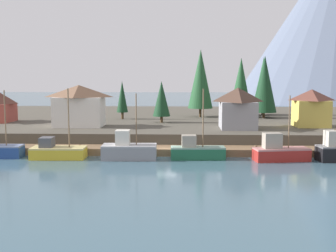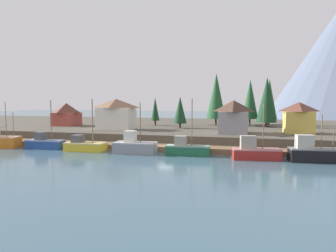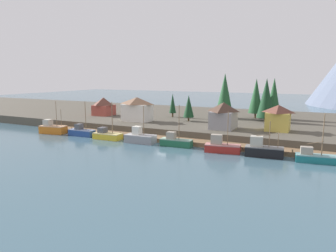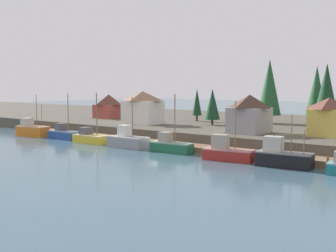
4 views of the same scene
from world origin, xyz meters
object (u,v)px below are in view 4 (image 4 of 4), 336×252
(conifer_back_left, at_px, (326,93))
(fishing_boat_green, at_px, (170,146))
(fishing_boat_yellow, at_px, (91,138))
(conifer_near_right, at_px, (269,87))
(fishing_boat_orange, at_px, (32,130))
(fishing_boat_blue, at_px, (63,134))
(house_grey, at_px, (249,113))
(conifer_mid_right, at_px, (197,102))
(conifer_near_left, at_px, (316,91))
(conifer_mid_left, at_px, (212,104))
(house_yellow, at_px, (329,117))
(fishing_boat_black, at_px, (282,157))
(house_white, at_px, (143,107))
(house_red, at_px, (109,106))
(fishing_boat_grey, at_px, (128,141))
(fishing_boat_red, at_px, (227,152))

(conifer_back_left, bearing_deg, fishing_boat_green, -115.04)
(fishing_boat_yellow, height_order, fishing_boat_green, fishing_boat_yellow)
(fishing_boat_yellow, distance_m, conifer_near_right, 39.16)
(fishing_boat_orange, height_order, fishing_boat_blue, fishing_boat_blue)
(fishing_boat_green, xyz_separation_m, house_grey, (6.88, 13.11, 4.76))
(conifer_mid_right, bearing_deg, fishing_boat_orange, -129.01)
(house_grey, height_order, conifer_near_right, conifer_near_right)
(conifer_near_left, bearing_deg, fishing_boat_green, -105.84)
(conifer_near_right, distance_m, conifer_mid_left, 13.52)
(conifer_mid_left, bearing_deg, house_yellow, -11.62)
(fishing_boat_yellow, height_order, house_yellow, fishing_boat_yellow)
(fishing_boat_yellow, height_order, conifer_back_left, conifer_back_left)
(conifer_near_right, relative_size, conifer_mid_left, 1.83)
(fishing_boat_orange, relative_size, fishing_boat_black, 1.19)
(fishing_boat_green, bearing_deg, fishing_boat_black, -4.67)
(fishing_boat_yellow, relative_size, fishing_boat_black, 1.27)
(house_white, xyz_separation_m, conifer_mid_left, (13.38, 6.46, 0.78))
(fishing_boat_blue, xyz_separation_m, conifer_mid_left, (21.26, 21.15, 5.75))
(conifer_mid_left, height_order, conifer_mid_right, conifer_mid_left)
(house_red, xyz_separation_m, house_white, (16.92, -6.23, 0.50))
(fishing_boat_blue, relative_size, fishing_boat_green, 0.98)
(fishing_boat_black, xyz_separation_m, conifer_back_left, (-4.80, 30.63, 7.88))
(fishing_boat_blue, height_order, fishing_boat_green, fishing_boat_green)
(fishing_boat_blue, bearing_deg, conifer_mid_left, 43.61)
(fishing_boat_blue, bearing_deg, fishing_boat_grey, -2.63)
(fishing_boat_black, height_order, house_white, house_white)
(fishing_boat_yellow, height_order, fishing_boat_red, fishing_boat_yellow)
(fishing_boat_blue, height_order, fishing_boat_black, fishing_boat_blue)
(house_red, height_order, house_grey, house_grey)
(house_white, xyz_separation_m, conifer_mid_right, (5.38, 12.45, 0.81))
(conifer_near_right, height_order, conifer_back_left, conifer_near_right)
(house_red, bearing_deg, fishing_boat_green, -30.10)
(house_red, xyz_separation_m, conifer_back_left, (50.24, 9.26, 3.72))
(fishing_boat_green, distance_m, conifer_near_right, 33.31)
(fishing_boat_grey, relative_size, conifer_back_left, 0.70)
(house_yellow, relative_size, conifer_near_left, 0.51)
(house_grey, bearing_deg, fishing_boat_red, -74.32)
(fishing_boat_blue, xyz_separation_m, fishing_boat_black, (45.99, -0.46, 0.31))
(house_red, bearing_deg, conifer_near_right, 16.37)
(fishing_boat_green, xyz_separation_m, house_white, (-19.21, 14.72, 4.92))
(fishing_boat_grey, relative_size, fishing_boat_red, 1.03)
(conifer_near_left, bearing_deg, house_grey, -98.24)
(house_red, xyz_separation_m, conifer_mid_left, (30.31, 0.23, 1.29))
(fishing_boat_green, relative_size, conifer_mid_left, 1.24)
(fishing_boat_orange, xyz_separation_m, conifer_back_left, (50.61, 31.02, 7.94))
(fishing_boat_red, bearing_deg, conifer_mid_right, 121.48)
(fishing_boat_orange, height_order, conifer_mid_right, conifer_mid_right)
(house_white, bearing_deg, house_yellow, 1.90)
(house_grey, xyz_separation_m, conifer_near_left, (3.31, 22.82, 3.54))
(fishing_boat_blue, distance_m, house_red, 23.22)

